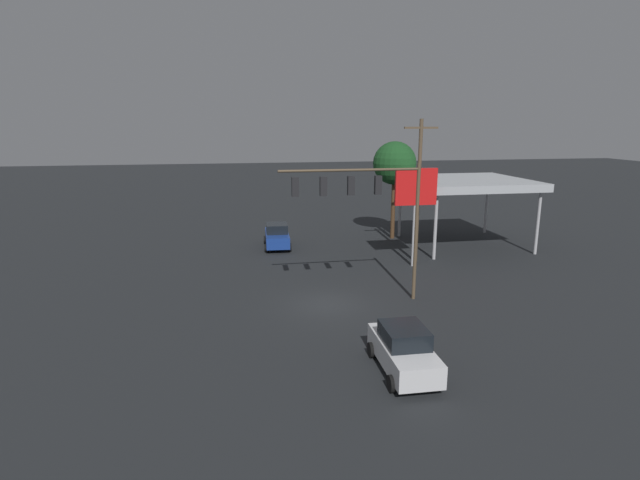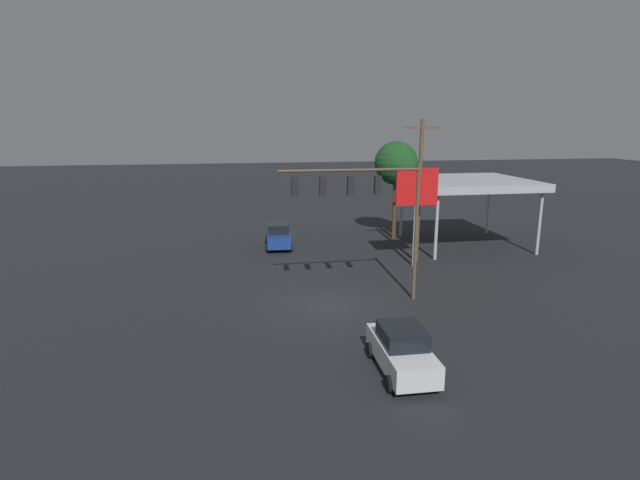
{
  "view_description": "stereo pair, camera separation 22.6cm",
  "coord_description": "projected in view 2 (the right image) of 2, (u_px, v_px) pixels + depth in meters",
  "views": [
    {
      "loc": [
        4.96,
        25.52,
        9.78
      ],
      "look_at": [
        0.0,
        -2.0,
        3.18
      ],
      "focal_mm": 28.0,
      "sensor_mm": 36.0,
      "label": 1
    },
    {
      "loc": [
        4.74,
        25.56,
        9.78
      ],
      "look_at": [
        0.0,
        -2.0,
        3.18
      ],
      "focal_mm": 28.0,
      "sensor_mm": 36.0,
      "label": 2
    }
  ],
  "objects": [
    {
      "name": "utility_pole",
      "position": [
        419.0,
        188.0,
        34.72
      ],
      "size": [
        2.4,
        0.26,
        10.03
      ],
      "color": "brown",
      "rests_on": "ground"
    },
    {
      "name": "price_sign",
      "position": [
        417.0,
        192.0,
        33.64
      ],
      "size": [
        2.92,
        0.27,
        6.8
      ],
      "color": "#B7B7BC",
      "rests_on": "ground"
    },
    {
      "name": "ground_plane",
      "position": [
        326.0,
        304.0,
        27.54
      ],
      "size": [
        200.0,
        200.0,
        0.0
      ],
      "primitive_type": "plane",
      "color": "black"
    },
    {
      "name": "sedan_far",
      "position": [
        278.0,
        236.0,
        39.86
      ],
      "size": [
        2.23,
        4.48,
        1.93
      ],
      "rotation": [
        0.0,
        0.0,
        1.52
      ],
      "color": "navy",
      "rests_on": "ground"
    },
    {
      "name": "street_tree",
      "position": [
        396.0,
        164.0,
        41.77
      ],
      "size": [
        3.62,
        3.62,
        8.27
      ],
      "color": "#4C331E",
      "rests_on": "ground"
    },
    {
      "name": "traffic_signal_assembly",
      "position": [
        364.0,
        199.0,
        26.55
      ],
      "size": [
        7.69,
        0.43,
        7.65
      ],
      "color": "brown",
      "rests_on": "ground"
    },
    {
      "name": "gas_station_canopy",
      "position": [
        467.0,
        183.0,
        39.8
      ],
      "size": [
        9.36,
        9.01,
        5.39
      ],
      "color": "#B2B7BC",
      "rests_on": "ground"
    },
    {
      "name": "sedan_waiting",
      "position": [
        402.0,
        350.0,
        19.85
      ],
      "size": [
        2.11,
        4.43,
        1.93
      ],
      "rotation": [
        0.0,
        0.0,
        1.56
      ],
      "color": "silver",
      "rests_on": "ground"
    }
  ]
}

